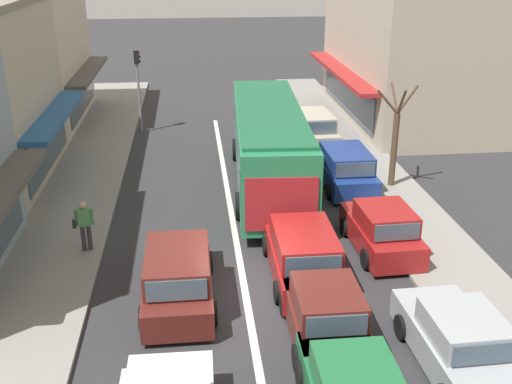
{
  "coord_description": "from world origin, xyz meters",
  "views": [
    {
      "loc": [
        -1.26,
        -14.11,
        8.87
      ],
      "look_at": [
        0.78,
        4.48,
        1.2
      ],
      "focal_mm": 42.0,
      "sensor_mm": 36.0,
      "label": 1
    }
  ],
  "objects_px": {
    "wagon_adjacent_lane_lead": "(178,276)",
    "parked_sedan_kerb_front": "(460,345)",
    "parked_wagon_kerb_third": "(344,168)",
    "pedestrian_with_handbag_near": "(84,223)",
    "wagon_adjacent_lane_trail": "(303,254)",
    "hatchback_queue_far_back": "(325,315)",
    "parked_hatchback_kerb_second": "(382,230)",
    "street_tree_right": "(395,140)",
    "city_bus": "(269,141)",
    "traffic_light_downstreet": "(138,77)",
    "parked_wagon_kerb_rear": "(312,129)"
  },
  "relations": [
    {
      "from": "parked_hatchback_kerb_second",
      "to": "traffic_light_downstreet",
      "type": "height_order",
      "value": "traffic_light_downstreet"
    },
    {
      "from": "parked_hatchback_kerb_second",
      "to": "traffic_light_downstreet",
      "type": "xyz_separation_m",
      "value": [
        -8.34,
        14.04,
        2.15
      ]
    },
    {
      "from": "parked_hatchback_kerb_second",
      "to": "pedestrian_with_handbag_near",
      "type": "bearing_deg",
      "value": 175.08
    },
    {
      "from": "parked_wagon_kerb_third",
      "to": "street_tree_right",
      "type": "relative_size",
      "value": 1.1
    },
    {
      "from": "city_bus",
      "to": "parked_sedan_kerb_front",
      "type": "xyz_separation_m",
      "value": [
        2.81,
        -11.57,
        -1.22
      ]
    },
    {
      "from": "wagon_adjacent_lane_lead",
      "to": "hatchback_queue_far_back",
      "type": "xyz_separation_m",
      "value": [
        3.52,
        -2.19,
        -0.04
      ]
    },
    {
      "from": "wagon_adjacent_lane_trail",
      "to": "traffic_light_downstreet",
      "type": "bearing_deg",
      "value": 109.96
    },
    {
      "from": "wagon_adjacent_lane_trail",
      "to": "parked_wagon_kerb_rear",
      "type": "height_order",
      "value": "same"
    },
    {
      "from": "hatchback_queue_far_back",
      "to": "pedestrian_with_handbag_near",
      "type": "distance_m",
      "value": 8.2
    },
    {
      "from": "wagon_adjacent_lane_trail",
      "to": "hatchback_queue_far_back",
      "type": "distance_m",
      "value": 3.01
    },
    {
      "from": "parked_sedan_kerb_front",
      "to": "parked_wagon_kerb_rear",
      "type": "distance_m",
      "value": 16.96
    },
    {
      "from": "city_bus",
      "to": "pedestrian_with_handbag_near",
      "type": "distance_m",
      "value": 8.14
    },
    {
      "from": "city_bus",
      "to": "street_tree_right",
      "type": "relative_size",
      "value": 2.67
    },
    {
      "from": "city_bus",
      "to": "traffic_light_downstreet",
      "type": "bearing_deg",
      "value": 123.95
    },
    {
      "from": "street_tree_right",
      "to": "parked_wagon_kerb_third",
      "type": "bearing_deg",
      "value": 167.49
    },
    {
      "from": "parked_hatchback_kerb_second",
      "to": "wagon_adjacent_lane_lead",
      "type": "bearing_deg",
      "value": -161.04
    },
    {
      "from": "wagon_adjacent_lane_trail",
      "to": "wagon_adjacent_lane_lead",
      "type": "relative_size",
      "value": 1.0
    },
    {
      "from": "parked_hatchback_kerb_second",
      "to": "street_tree_right",
      "type": "relative_size",
      "value": 0.91
    },
    {
      "from": "parked_wagon_kerb_third",
      "to": "street_tree_right",
      "type": "height_order",
      "value": "street_tree_right"
    },
    {
      "from": "hatchback_queue_far_back",
      "to": "wagon_adjacent_lane_trail",
      "type": "bearing_deg",
      "value": 89.79
    },
    {
      "from": "parked_sedan_kerb_front",
      "to": "parked_hatchback_kerb_second",
      "type": "height_order",
      "value": "parked_hatchback_kerb_second"
    },
    {
      "from": "wagon_adjacent_lane_trail",
      "to": "hatchback_queue_far_back",
      "type": "relative_size",
      "value": 1.21
    },
    {
      "from": "city_bus",
      "to": "traffic_light_downstreet",
      "type": "xyz_separation_m",
      "value": [
        -5.54,
        8.22,
        0.97
      ]
    },
    {
      "from": "city_bus",
      "to": "parked_sedan_kerb_front",
      "type": "relative_size",
      "value": 2.59
    },
    {
      "from": "parked_sedan_kerb_front",
      "to": "parked_wagon_kerb_rear",
      "type": "relative_size",
      "value": 0.93
    },
    {
      "from": "city_bus",
      "to": "hatchback_queue_far_back",
      "type": "bearing_deg",
      "value": -89.79
    },
    {
      "from": "wagon_adjacent_lane_lead",
      "to": "parked_wagon_kerb_rear",
      "type": "height_order",
      "value": "same"
    },
    {
      "from": "parked_wagon_kerb_third",
      "to": "parked_hatchback_kerb_second",
      "type": "bearing_deg",
      "value": -92.0
    },
    {
      "from": "wagon_adjacent_lane_lead",
      "to": "street_tree_right",
      "type": "xyz_separation_m",
      "value": [
        8.3,
        7.33,
        1.23
      ]
    },
    {
      "from": "city_bus",
      "to": "traffic_light_downstreet",
      "type": "distance_m",
      "value": 9.96
    },
    {
      "from": "wagon_adjacent_lane_lead",
      "to": "parked_sedan_kerb_front",
      "type": "height_order",
      "value": "wagon_adjacent_lane_lead"
    },
    {
      "from": "parked_hatchback_kerb_second",
      "to": "traffic_light_downstreet",
      "type": "relative_size",
      "value": 0.89
    },
    {
      "from": "wagon_adjacent_lane_trail",
      "to": "parked_wagon_kerb_third",
      "type": "distance_m",
      "value": 7.51
    },
    {
      "from": "parked_wagon_kerb_rear",
      "to": "wagon_adjacent_lane_lead",
      "type": "bearing_deg",
      "value": -115.22
    },
    {
      "from": "parked_wagon_kerb_rear",
      "to": "street_tree_right",
      "type": "bearing_deg",
      "value": -71.71
    },
    {
      "from": "city_bus",
      "to": "hatchback_queue_far_back",
      "type": "xyz_separation_m",
      "value": [
        0.04,
        -10.16,
        -1.17
      ]
    },
    {
      "from": "pedestrian_with_handbag_near",
      "to": "traffic_light_downstreet",
      "type": "bearing_deg",
      "value": 86.5
    },
    {
      "from": "parked_wagon_kerb_third",
      "to": "pedestrian_with_handbag_near",
      "type": "xyz_separation_m",
      "value": [
        -9.34,
        -4.78,
        0.32
      ]
    },
    {
      "from": "city_bus",
      "to": "parked_wagon_kerb_third",
      "type": "bearing_deg",
      "value": -4.66
    },
    {
      "from": "pedestrian_with_handbag_near",
      "to": "street_tree_right",
      "type": "bearing_deg",
      "value": 21.43
    },
    {
      "from": "city_bus",
      "to": "wagon_adjacent_lane_trail",
      "type": "height_order",
      "value": "city_bus"
    },
    {
      "from": "parked_wagon_kerb_third",
      "to": "traffic_light_downstreet",
      "type": "distance_m",
      "value": 12.2
    },
    {
      "from": "traffic_light_downstreet",
      "to": "pedestrian_with_handbag_near",
      "type": "distance_m",
      "value": 13.4
    },
    {
      "from": "traffic_light_downstreet",
      "to": "street_tree_right",
      "type": "bearing_deg",
      "value": -40.59
    },
    {
      "from": "parked_sedan_kerb_front",
      "to": "parked_wagon_kerb_rear",
      "type": "bearing_deg",
      "value": 89.98
    },
    {
      "from": "city_bus",
      "to": "wagon_adjacent_lane_lead",
      "type": "relative_size",
      "value": 2.44
    },
    {
      "from": "parked_wagon_kerb_rear",
      "to": "traffic_light_downstreet",
      "type": "distance_m",
      "value": 9.07
    },
    {
      "from": "parked_wagon_kerb_rear",
      "to": "pedestrian_with_handbag_near",
      "type": "bearing_deg",
      "value": -131.31
    },
    {
      "from": "hatchback_queue_far_back",
      "to": "pedestrian_with_handbag_near",
      "type": "bearing_deg",
      "value": 141.19
    },
    {
      "from": "wagon_adjacent_lane_lead",
      "to": "parked_sedan_kerb_front",
      "type": "distance_m",
      "value": 7.25
    }
  ]
}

